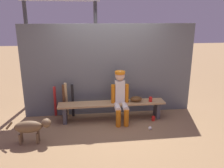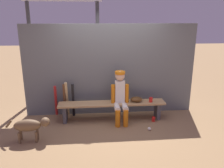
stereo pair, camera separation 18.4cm
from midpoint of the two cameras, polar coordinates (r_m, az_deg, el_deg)
The scene contains 14 objects.
ground_plane at distance 5.53m, azimuth 0.97°, elevation -8.78°, with size 30.00×30.00×0.00m, color olive.
chainlink_fence at distance 5.56m, azimuth 0.56°, elevation 3.41°, with size 4.14×0.03×2.20m, color #595E63.
dugout_bench at distance 5.39m, azimuth 0.98°, elevation -5.54°, with size 2.48×0.36×0.43m.
player_seated at distance 5.21m, azimuth 3.11°, elevation -2.90°, with size 0.41×0.55×1.17m.
baseball_glove at distance 5.42m, azimuth 7.06°, elevation -3.80°, with size 0.28×0.20×0.12m, color #593819.
bat_aluminum_black at distance 5.58m, azimuth -8.69°, elevation -4.01°, with size 0.06×0.06×0.85m, color black.
bat_wood_natural at distance 5.63m, azimuth -10.18°, elevation -3.66°, with size 0.06×0.06×0.90m, color tan.
bat_wood_dark at distance 5.63m, azimuth -10.79°, elevation -4.00°, with size 0.06×0.06×0.83m, color brown.
bat_aluminum_red at distance 5.69m, azimuth -12.88°, elevation -4.09°, with size 0.06×0.06×0.80m, color #B22323.
baseball at distance 5.10m, azimuth 10.29°, elevation -10.90°, with size 0.07×0.07×0.07m, color white.
cup_on_ground at distance 5.51m, azimuth 11.21°, elevation -8.58°, with size 0.08×0.08×0.11m, color red.
cup_on_bench at distance 5.46m, azimuth 10.58°, elevation -3.88°, with size 0.08×0.08×0.11m, color red.
scoreboard at distance 6.49m, azimuth -10.79°, elevation 18.94°, with size 2.33×0.27×3.77m.
dog at distance 4.73m, azimuth -18.55°, elevation -9.76°, with size 0.84×0.20×0.49m.
Camera 2 is at (-0.45, -4.98, 2.36)m, focal length 36.79 mm.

